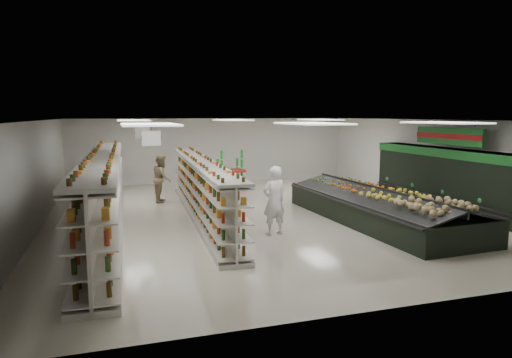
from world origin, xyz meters
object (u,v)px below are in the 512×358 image
object	(u,v)px
gondola_left	(105,196)
gondola_center	(201,191)
produce_island	(378,206)
soda_endcap	(230,172)
shopper_background	(162,178)
shopper_main	(274,201)

from	to	relation	value
gondola_left	gondola_center	bearing A→B (deg)	16.23
produce_island	gondola_left	bearing A→B (deg)	169.14
produce_island	gondola_center	bearing A→B (deg)	155.39
gondola_center	soda_endcap	world-z (taller)	gondola_center
soda_endcap	shopper_background	size ratio (longest dim) A/B	0.89
gondola_center	gondola_left	bearing A→B (deg)	-162.68
shopper_main	produce_island	bearing A→B (deg)	175.01
shopper_background	soda_endcap	bearing A→B (deg)	-47.23
gondola_left	shopper_background	bearing A→B (deg)	63.31
gondola_center	soda_endcap	distance (m)	5.47
soda_endcap	shopper_background	distance (m)	3.74
gondola_center	shopper_background	world-z (taller)	gondola_center
produce_island	shopper_main	bearing A→B (deg)	-171.84
gondola_left	shopper_background	distance (m)	4.38
gondola_left	shopper_main	distance (m)	5.02
gondola_left	shopper_main	size ratio (longest dim) A/B	6.49
gondola_left	soda_endcap	size ratio (longest dim) A/B	7.68
gondola_center	produce_island	bearing A→B (deg)	-22.12
produce_island	shopper_background	bearing A→B (deg)	138.66
soda_endcap	shopper_background	xyz separation A→B (m)	(-3.20, -1.93, 0.13)
soda_endcap	shopper_main	bearing A→B (deg)	-95.10
shopper_main	shopper_background	xyz separation A→B (m)	(-2.50, 5.97, -0.05)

